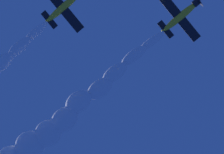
% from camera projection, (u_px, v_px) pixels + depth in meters
% --- Properties ---
extents(airplane_lead, '(9.87, 8.87, 3.50)m').
position_uv_depth(airplane_lead, '(182.00, 15.00, 79.16)').
color(airplane_lead, gold).
extents(airplane_left_wingman, '(9.74, 8.89, 3.66)m').
position_uv_depth(airplane_left_wingman, '(65.00, 6.00, 78.73)').
color(airplane_left_wingman, gold).
extents(smoke_trail_lead, '(13.67, 43.41, 9.46)m').
position_uv_depth(smoke_trail_lead, '(39.00, 139.00, 83.59)').
color(smoke_trail_lead, white).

